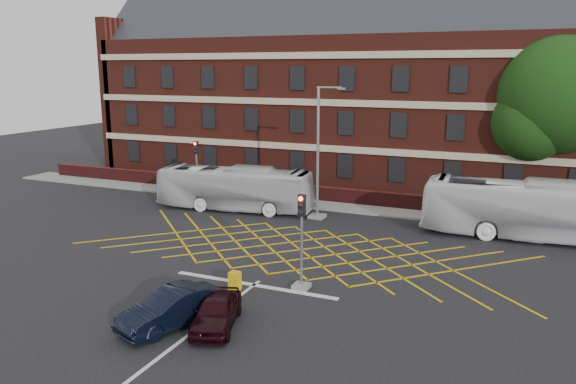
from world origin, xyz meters
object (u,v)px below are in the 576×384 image
at_px(deciduous_tree, 557,103).
at_px(traffic_light_far, 197,175).
at_px(street_lamp, 319,175).
at_px(direction_signs, 193,175).
at_px(car_maroon, 216,311).
at_px(car_navy, 172,308).
at_px(utility_cabinet, 235,281).
at_px(bus_right, 532,210).
at_px(traffic_light_near, 302,251).
at_px(bus_left, 235,188).

bearing_deg(deciduous_tree, traffic_light_far, -164.08).
distance_m(street_lamp, direction_signs, 12.15).
distance_m(car_maroon, direction_signs, 23.83).
relative_size(car_navy, utility_cabinet, 5.03).
relative_size(bus_right, car_maroon, 3.31).
height_order(traffic_light_near, traffic_light_far, same).
bearing_deg(utility_cabinet, car_navy, -97.37).
height_order(car_maroon, traffic_light_near, traffic_light_near).
height_order(deciduous_tree, utility_cabinet, deciduous_tree).
bearing_deg(utility_cabinet, deciduous_tree, 59.41).
xyz_separation_m(traffic_light_near, direction_signs, (-15.15, 14.79, -0.39)).
bearing_deg(street_lamp, traffic_light_near, -73.03).
height_order(car_navy, street_lamp, street_lamp).
bearing_deg(traffic_light_near, car_maroon, -107.88).
height_order(car_navy, direction_signs, direction_signs).
distance_m(car_navy, utility_cabinet, 4.00).
bearing_deg(bus_left, street_lamp, -93.98).
xyz_separation_m(car_maroon, street_lamp, (-2.00, 16.30, 2.24)).
height_order(traffic_light_far, direction_signs, traffic_light_far).
bearing_deg(car_maroon, bus_left, 98.72).
relative_size(deciduous_tree, traffic_light_far, 2.77).
bearing_deg(traffic_light_near, street_lamp, 106.97).
xyz_separation_m(bus_right, deciduous_tree, (0.98, 8.11, 5.55)).
bearing_deg(deciduous_tree, traffic_light_near, -116.68).
bearing_deg(traffic_light_near, utility_cabinet, -152.38).
bearing_deg(car_navy, bus_left, 130.97).
bearing_deg(traffic_light_far, car_maroon, -55.70).
bearing_deg(car_maroon, car_navy, -177.49).
height_order(traffic_light_near, utility_cabinet, traffic_light_near).
bearing_deg(street_lamp, bus_right, 2.55).
bearing_deg(bus_left, car_maroon, -160.17).
height_order(deciduous_tree, traffic_light_far, deciduous_tree).
height_order(bus_left, direction_signs, bus_left).
height_order(deciduous_tree, street_lamp, deciduous_tree).
distance_m(bus_left, street_lamp, 6.15).
bearing_deg(bus_right, bus_left, 89.58).
height_order(car_navy, deciduous_tree, deciduous_tree).
relative_size(car_navy, car_maroon, 1.16).
distance_m(bus_left, utility_cabinet, 14.45).
bearing_deg(bus_right, car_navy, 141.79).
relative_size(bus_left, traffic_light_far, 2.53).
bearing_deg(bus_right, direction_signs, 80.74).
xyz_separation_m(car_navy, traffic_light_far, (-10.77, 18.70, 1.06)).
height_order(car_navy, utility_cabinet, car_navy).
xyz_separation_m(traffic_light_near, traffic_light_far, (-13.89, 13.38, 0.00)).
bearing_deg(utility_cabinet, bus_right, 48.83).
relative_size(street_lamp, direction_signs, 3.84).
distance_m(traffic_light_far, street_lamp, 10.57).
xyz_separation_m(bus_left, bus_right, (18.71, 0.85, 0.19)).
height_order(bus_right, deciduous_tree, deciduous_tree).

